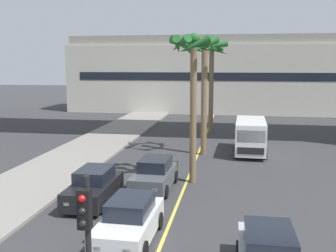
{
  "coord_description": "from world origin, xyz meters",
  "views": [
    {
      "loc": [
        2.39,
        -0.49,
        6.28
      ],
      "look_at": [
        0.0,
        14.0,
        3.98
      ],
      "focal_mm": 42.82,
      "sensor_mm": 36.0,
      "label": 1
    }
  ],
  "objects_px": {
    "palm_tree_mid_median": "(205,65)",
    "palm_tree_far_median": "(194,62)",
    "delivery_van": "(251,135)",
    "car_queue_third": "(130,222)",
    "car_queue_fourth": "(94,187)",
    "car_queue_front": "(155,175)",
    "traffic_light_median_near": "(87,252)",
    "palm_tree_near_median": "(212,62)"
  },
  "relations": [
    {
      "from": "palm_tree_mid_median",
      "to": "palm_tree_far_median",
      "type": "xyz_separation_m",
      "value": [
        -0.07,
        -6.67,
        0.19
      ]
    },
    {
      "from": "delivery_van",
      "to": "palm_tree_far_median",
      "type": "xyz_separation_m",
      "value": [
        -3.29,
        -7.57,
        5.07
      ]
    },
    {
      "from": "car_queue_third",
      "to": "car_queue_fourth",
      "type": "height_order",
      "value": "same"
    },
    {
      "from": "palm_tree_far_median",
      "to": "car_queue_front",
      "type": "bearing_deg",
      "value": -140.79
    },
    {
      "from": "car_queue_front",
      "to": "traffic_light_median_near",
      "type": "bearing_deg",
      "value": -84.67
    },
    {
      "from": "delivery_van",
      "to": "palm_tree_near_median",
      "type": "height_order",
      "value": "palm_tree_near_median"
    },
    {
      "from": "car_queue_fourth",
      "to": "traffic_light_median_near",
      "type": "relative_size",
      "value": 0.98
    },
    {
      "from": "car_queue_front",
      "to": "traffic_light_median_near",
      "type": "distance_m",
      "value": 12.57
    },
    {
      "from": "palm_tree_near_median",
      "to": "palm_tree_mid_median",
      "type": "xyz_separation_m",
      "value": [
        0.06,
        -9.25,
        -0.24
      ]
    },
    {
      "from": "car_queue_third",
      "to": "traffic_light_median_near",
      "type": "distance_m",
      "value": 6.66
    },
    {
      "from": "palm_tree_near_median",
      "to": "car_queue_third",
      "type": "bearing_deg",
      "value": -93.64
    },
    {
      "from": "car_queue_fourth",
      "to": "delivery_van",
      "type": "distance_m",
      "value": 13.62
    },
    {
      "from": "traffic_light_median_near",
      "to": "car_queue_fourth",
      "type": "bearing_deg",
      "value": 109.34
    },
    {
      "from": "traffic_light_median_near",
      "to": "palm_tree_far_median",
      "type": "bearing_deg",
      "value": 87.42
    },
    {
      "from": "car_queue_fourth",
      "to": "palm_tree_near_median",
      "type": "relative_size",
      "value": 0.5
    },
    {
      "from": "car_queue_front",
      "to": "palm_tree_far_median",
      "type": "bearing_deg",
      "value": 39.21
    },
    {
      "from": "palm_tree_near_median",
      "to": "palm_tree_far_median",
      "type": "relative_size",
      "value": 1.06
    },
    {
      "from": "car_queue_front",
      "to": "delivery_van",
      "type": "xyz_separation_m",
      "value": [
        5.06,
        9.02,
        0.57
      ]
    },
    {
      "from": "palm_tree_near_median",
      "to": "palm_tree_mid_median",
      "type": "height_order",
      "value": "palm_tree_near_median"
    },
    {
      "from": "delivery_van",
      "to": "traffic_light_median_near",
      "type": "distance_m",
      "value": 21.77
    },
    {
      "from": "palm_tree_mid_median",
      "to": "palm_tree_far_median",
      "type": "distance_m",
      "value": 6.67
    },
    {
      "from": "traffic_light_median_near",
      "to": "palm_tree_mid_median",
      "type": "bearing_deg",
      "value": 88.07
    },
    {
      "from": "car_queue_fourth",
      "to": "delivery_van",
      "type": "height_order",
      "value": "delivery_van"
    },
    {
      "from": "car_queue_fourth",
      "to": "palm_tree_mid_median",
      "type": "height_order",
      "value": "palm_tree_mid_median"
    },
    {
      "from": "car_queue_front",
      "to": "traffic_light_median_near",
      "type": "relative_size",
      "value": 0.99
    },
    {
      "from": "car_queue_front",
      "to": "palm_tree_far_median",
      "type": "height_order",
      "value": "palm_tree_far_median"
    },
    {
      "from": "car_queue_front",
      "to": "palm_tree_mid_median",
      "type": "relative_size",
      "value": 0.53
    },
    {
      "from": "car_queue_third",
      "to": "palm_tree_near_median",
      "type": "height_order",
      "value": "palm_tree_near_median"
    },
    {
      "from": "car_queue_front",
      "to": "car_queue_fourth",
      "type": "bearing_deg",
      "value": -134.17
    },
    {
      "from": "car_queue_third",
      "to": "palm_tree_near_median",
      "type": "relative_size",
      "value": 0.5
    },
    {
      "from": "car_queue_front",
      "to": "car_queue_fourth",
      "type": "distance_m",
      "value": 3.36
    },
    {
      "from": "traffic_light_median_near",
      "to": "palm_tree_near_median",
      "type": "height_order",
      "value": "palm_tree_near_median"
    },
    {
      "from": "traffic_light_median_near",
      "to": "car_queue_front",
      "type": "bearing_deg",
      "value": 95.33
    },
    {
      "from": "car_queue_fourth",
      "to": "palm_tree_near_median",
      "type": "distance_m",
      "value": 20.98
    },
    {
      "from": "car_queue_third",
      "to": "palm_tree_mid_median",
      "type": "relative_size",
      "value": 0.52
    },
    {
      "from": "palm_tree_near_median",
      "to": "palm_tree_far_median",
      "type": "xyz_separation_m",
      "value": [
        -0.01,
        -15.91,
        -0.06
      ]
    },
    {
      "from": "palm_tree_mid_median",
      "to": "delivery_van",
      "type": "bearing_deg",
      "value": 15.65
    },
    {
      "from": "palm_tree_mid_median",
      "to": "car_queue_fourth",
      "type": "bearing_deg",
      "value": -111.68
    },
    {
      "from": "delivery_van",
      "to": "palm_tree_mid_median",
      "type": "xyz_separation_m",
      "value": [
        -3.22,
        -0.9,
        4.88
      ]
    },
    {
      "from": "car_queue_third",
      "to": "traffic_light_median_near",
      "type": "height_order",
      "value": "traffic_light_median_near"
    },
    {
      "from": "car_queue_third",
      "to": "palm_tree_mid_median",
      "type": "distance_m",
      "value": 15.26
    },
    {
      "from": "car_queue_front",
      "to": "palm_tree_mid_median",
      "type": "xyz_separation_m",
      "value": [
        1.84,
        8.11,
        5.45
      ]
    }
  ]
}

